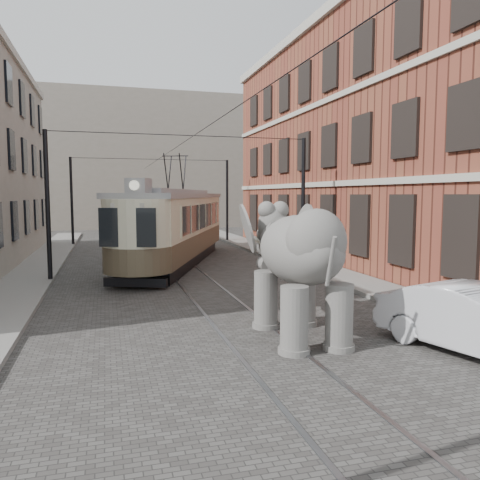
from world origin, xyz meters
name	(u,v)px	position (x,y,z in m)	size (l,w,h in m)	color
ground	(223,308)	(0.00, 0.00, 0.00)	(120.00, 120.00, 0.00)	#464340
tram_rails	(223,308)	(0.00, 0.00, 0.01)	(1.54, 80.00, 0.02)	slate
sidewalk_right	(393,295)	(6.00, 0.00, 0.07)	(2.00, 60.00, 0.15)	slate
brick_building	(381,148)	(11.00, 9.00, 6.00)	(8.00, 26.00, 12.00)	brown
distant_block	(137,163)	(0.00, 40.00, 7.00)	(28.00, 10.00, 14.00)	gray
catenary	(189,207)	(-0.20, 5.00, 3.00)	(11.00, 30.20, 6.00)	black
tram	(176,210)	(-0.01, 9.94, 2.73)	(2.84, 13.76, 5.46)	beige
elephant	(300,270)	(1.07, -3.48, 1.67)	(3.00, 5.45, 3.34)	#64615C
parked_car	(479,321)	(4.33, -5.69, 0.75)	(1.60, 4.54, 1.50)	silver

